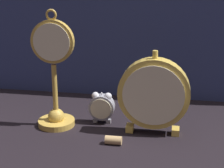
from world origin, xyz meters
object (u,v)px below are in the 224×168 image
(alarm_clock_twin_bell, at_px, (102,106))
(mantel_clock_silver, at_px, (154,94))
(wine_cork, at_px, (113,140))
(pocket_watch_on_stand, at_px, (54,81))

(alarm_clock_twin_bell, xyz_separation_m, mantel_clock_silver, (0.15, -0.04, 0.06))
(alarm_clock_twin_bell, distance_m, wine_cork, 0.14)
(pocket_watch_on_stand, bearing_deg, wine_cork, -26.06)
(alarm_clock_twin_bell, relative_size, mantel_clock_silver, 0.40)
(pocket_watch_on_stand, distance_m, wine_cork, 0.23)
(pocket_watch_on_stand, xyz_separation_m, alarm_clock_twin_bell, (0.12, 0.04, -0.08))
(pocket_watch_on_stand, xyz_separation_m, wine_cork, (0.18, -0.09, -0.12))
(pocket_watch_on_stand, height_order, wine_cork, pocket_watch_on_stand)
(pocket_watch_on_stand, relative_size, mantel_clock_silver, 1.43)
(wine_cork, bearing_deg, mantel_clock_silver, 42.27)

